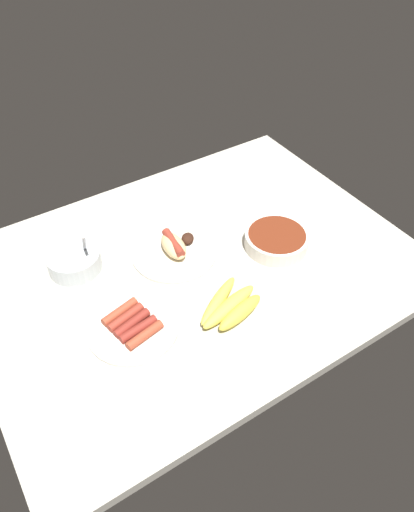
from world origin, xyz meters
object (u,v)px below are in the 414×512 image
bowl_coleslaw (74,260)px  banana_bunch (230,307)px  bowl_chili (276,239)px  plate_sausages (132,326)px  plate_hotdog_assembled (174,249)px

bowl_coleslaw → banana_bunch: size_ratio=0.80×
bowl_chili → plate_sausages: bearing=-174.6°
plate_sausages → banana_bunch: size_ratio=1.18×
plate_hotdog_assembled → plate_sausages: bearing=-141.3°
plate_sausages → banana_bunch: (23.32, -8.38, 0.74)cm
bowl_coleslaw → bowl_chili: (52.58, -22.95, -0.53)cm
bowl_coleslaw → banana_bunch: (27.28, -35.93, -1.30)cm
bowl_coleslaw → banana_bunch: bowl_coleslaw is taller
banana_bunch → bowl_chili: 28.45cm
banana_bunch → bowl_chili: bearing=27.2°
plate_sausages → plate_hotdog_assembled: (22.17, 17.74, 0.59)cm
plate_sausages → bowl_coleslaw: bowl_coleslaw is taller
plate_sausages → bowl_chili: bearing=5.4°
plate_hotdog_assembled → bowl_chili: bearing=-26.4°
plate_sausages → plate_hotdog_assembled: bearing=38.7°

